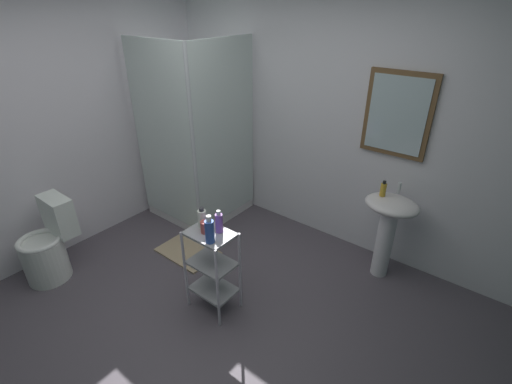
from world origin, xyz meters
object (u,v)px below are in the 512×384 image
at_px(shower_stall, 199,180).
at_px(shampoo_bottle_blue, 210,231).
at_px(lotion_bottle_white, 202,218).
at_px(rinse_cup, 205,227).
at_px(storage_cart, 212,264).
at_px(hand_soap_bottle, 383,189).
at_px(bath_mat, 188,252).
at_px(toilet, 48,247).
at_px(conditioner_bottle_purple, 219,223).
at_px(pedestal_sink, 389,221).

relative_size(shower_stall, shampoo_bottle_blue, 8.97).
height_order(shower_stall, lotion_bottle_white, shower_stall).
xyz_separation_m(shampoo_bottle_blue, rinse_cup, (-0.12, 0.06, -0.05)).
distance_m(storage_cart, shampoo_bottle_blue, 0.42).
relative_size(storage_cart, hand_soap_bottle, 5.29).
bearing_deg(lotion_bottle_white, hand_soap_bottle, 52.21).
height_order(hand_soap_bottle, rinse_cup, hand_soap_bottle).
xyz_separation_m(shampoo_bottle_blue, bath_mat, (-0.81, 0.43, -0.83)).
bearing_deg(shower_stall, toilet, -100.45).
bearing_deg(storage_cart, conditioner_bottle_purple, 52.70).
relative_size(hand_soap_bottle, shampoo_bottle_blue, 0.63).
relative_size(toilet, conditioner_bottle_purple, 4.10).
xyz_separation_m(storage_cart, rinse_cup, (-0.03, -0.01, 0.35)).
bearing_deg(lotion_bottle_white, storage_cart, -15.71).
distance_m(lotion_bottle_white, shampoo_bottle_blue, 0.22).
relative_size(rinse_cup, bath_mat, 0.16).
relative_size(lotion_bottle_white, bath_mat, 0.28).
xyz_separation_m(pedestal_sink, hand_soap_bottle, (-0.09, -0.01, 0.29)).
relative_size(conditioner_bottle_purple, bath_mat, 0.31).
height_order(toilet, hand_soap_bottle, hand_soap_bottle).
bearing_deg(shower_stall, bath_mat, -55.19).
bearing_deg(storage_cart, hand_soap_bottle, 56.07).
relative_size(shower_stall, lotion_bottle_white, 11.93).
bearing_deg(hand_soap_bottle, storage_cart, -123.93).
relative_size(storage_cart, shampoo_bottle_blue, 3.32).
xyz_separation_m(lotion_bottle_white, bath_mat, (-0.62, 0.32, -0.81)).
relative_size(pedestal_sink, lotion_bottle_white, 4.83).
bearing_deg(bath_mat, shower_stall, 124.81).
height_order(hand_soap_bottle, lotion_bottle_white, hand_soap_bottle).
bearing_deg(shampoo_bottle_blue, bath_mat, 152.01).
height_order(lotion_bottle_white, bath_mat, lotion_bottle_white).
distance_m(hand_soap_bottle, bath_mat, 2.01).
height_order(conditioner_bottle_purple, rinse_cup, conditioner_bottle_purple).
bearing_deg(toilet, conditioner_bottle_purple, 25.13).
relative_size(toilet, storage_cart, 1.03).
xyz_separation_m(toilet, shampoo_bottle_blue, (1.54, 0.57, 0.52)).
xyz_separation_m(shower_stall, pedestal_sink, (2.09, 0.30, 0.12)).
distance_m(shower_stall, toilet, 1.65).
xyz_separation_m(toilet, storage_cart, (1.45, 0.64, 0.12)).
distance_m(hand_soap_bottle, lotion_bottle_white, 1.55).
relative_size(storage_cart, conditioner_bottle_purple, 3.99).
bearing_deg(shampoo_bottle_blue, hand_soap_bottle, 60.29).
height_order(pedestal_sink, lotion_bottle_white, lotion_bottle_white).
bearing_deg(hand_soap_bottle, conditioner_bottle_purple, -123.75).
relative_size(shower_stall, pedestal_sink, 2.47).
relative_size(shampoo_bottle_blue, rinse_cup, 2.34).
height_order(storage_cart, rinse_cup, rinse_cup).
relative_size(toilet, shampoo_bottle_blue, 3.41).
height_order(lotion_bottle_white, rinse_cup, lotion_bottle_white).
xyz_separation_m(shower_stall, lotion_bottle_white, (1.05, -0.94, 0.35)).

